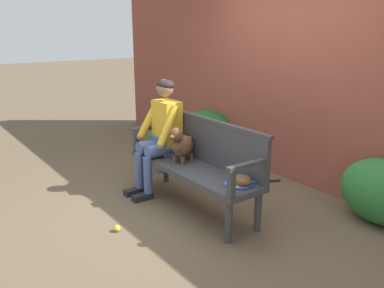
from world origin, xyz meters
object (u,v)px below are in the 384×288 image
Objects in this scene: person_seated at (161,131)px; tennis_ball at (117,228)px; baseball_glove at (242,180)px; garden_bench at (192,172)px; potted_plant at (158,148)px; tennis_racket at (241,183)px; dog_on_bench at (181,144)px.

person_seated is 20.39× the size of tennis_ball.
person_seated reaches higher than baseball_glove.
person_seated is (-0.59, -0.01, 0.33)m from garden_bench.
baseball_glove is at bearing -7.19° from potted_plant.
tennis_racket is at bearing -7.30° from potted_plant.
tennis_ball is at bearing -108.98° from baseball_glove.
baseball_glove is (0.01, 0.00, 0.04)m from tennis_racket.
dog_on_bench is 1.87× the size of baseball_glove.
garden_bench is 0.33m from dog_on_bench.
garden_bench is 1.25m from potted_plant.
baseball_glove is 0.37× the size of potted_plant.
garden_bench is at bearing -14.69° from potted_plant.
tennis_ball is 0.11× the size of potted_plant.
tennis_racket is at bearing 3.87° from person_seated.
tennis_racket is 8.62× the size of tennis_ball.
garden_bench is at bearing 1.28° from person_seated.
person_seated is 0.40m from dog_on_bench.
dog_on_bench reaches higher than garden_bench.
garden_bench reaches higher than tennis_ball.
person_seated is 1.31m from tennis_racket.
tennis_racket is (0.69, 0.07, 0.07)m from garden_bench.
baseball_glove is (0.89, 0.08, -0.16)m from dog_on_bench.
person_seated is 1.31m from baseball_glove.
garden_bench is 1.33× the size of person_seated.
dog_on_bench is 0.72× the size of tennis_racket.
tennis_racket is at bearing 5.29° from dog_on_bench.
dog_on_bench reaches higher than tennis_racket.
person_seated is at bearing -160.62° from baseball_glove.
person_seated is 0.81m from potted_plant.
tennis_racket is at bearing 6.07° from garden_bench.
dog_on_bench is 0.91m from baseball_glove.
potted_plant reaches higher than garden_bench.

